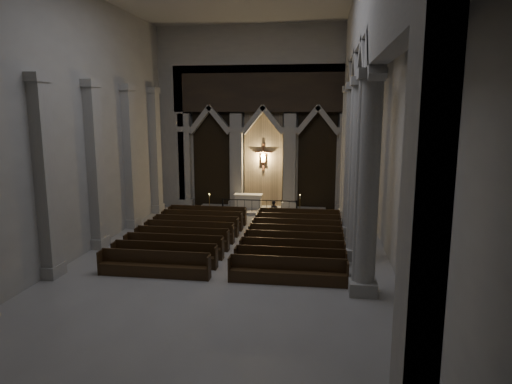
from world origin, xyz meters
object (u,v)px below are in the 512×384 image
altar_rail (259,204)px  worshipper (274,212)px  candle_stand_right (300,211)px  pews (239,241)px  candle_stand_left (210,208)px  altar (248,201)px

altar_rail → worshipper: worshipper is taller
altar_rail → candle_stand_right: 2.67m
pews → worshipper: 5.30m
altar_rail → candle_stand_left: bearing=-176.7°
altar_rail → pews: 7.26m
pews → worshipper: worshipper is taller
altar_rail → pews: (0.00, -7.25, -0.30)m
candle_stand_left → pews: (3.24, -7.07, -0.01)m
altar_rail → candle_stand_right: (2.63, -0.43, -0.24)m
candle_stand_left → worshipper: size_ratio=0.98×
altar_rail → candle_stand_left: size_ratio=3.81×
altar_rail → candle_stand_right: size_ratio=3.39×
candle_stand_right → worshipper: (-1.46, -1.66, 0.27)m
pews → altar: bearing=96.1°
candle_stand_right → pews: size_ratio=0.14×
candle_stand_right → pews: bearing=-111.1°
altar_rail → worshipper: size_ratio=3.72×
candle_stand_right → worshipper: candle_stand_right is taller
altar → pews: size_ratio=0.19×
altar → pews: (0.89, -8.31, -0.29)m
altar_rail → pews: size_ratio=0.49×
pews → worshipper: bearing=77.2°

